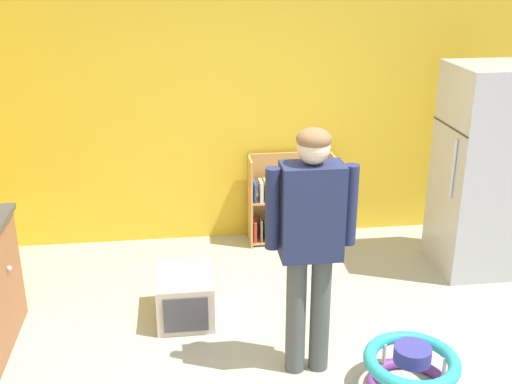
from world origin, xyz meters
TOP-DOWN VIEW (x-y plane):
  - ground_plane at (0.00, 0.00)m, footprint 12.00×12.00m
  - back_wall at (0.00, 2.33)m, footprint 5.20×0.06m
  - refrigerator at (1.87, 1.39)m, footprint 0.73×0.68m
  - bookshelf at (0.31, 2.14)m, footprint 0.80×0.28m
  - standing_person at (0.10, 0.12)m, footprint 0.57×0.22m
  - baby_walker at (0.71, -0.19)m, footprint 0.60×0.60m
  - pet_carrier at (-0.68, 0.86)m, footprint 0.42×0.55m

SIDE VIEW (x-z plane):
  - ground_plane at x=0.00m, z-range 0.00..0.00m
  - baby_walker at x=0.71m, z-range 0.00..0.32m
  - pet_carrier at x=-0.68m, z-range 0.00..0.36m
  - bookshelf at x=0.31m, z-range -0.06..0.79m
  - refrigerator at x=1.87m, z-range 0.00..1.78m
  - standing_person at x=0.10m, z-range 0.17..1.82m
  - back_wall at x=0.00m, z-range 0.00..2.70m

